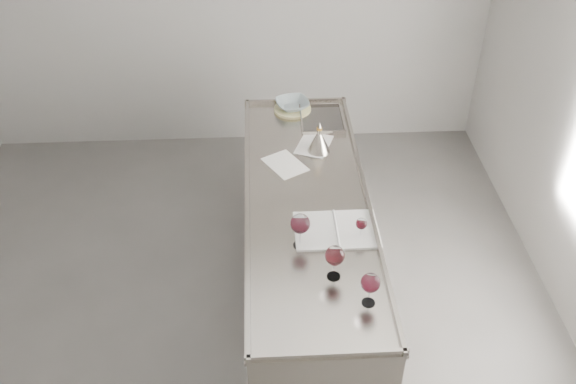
{
  "coord_description": "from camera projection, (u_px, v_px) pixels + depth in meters",
  "views": [
    {
      "loc": [
        0.22,
        -2.78,
        3.37
      ],
      "look_at": [
        0.38,
        0.28,
        1.02
      ],
      "focal_mm": 40.0,
      "sensor_mm": 36.0,
      "label": 1
    }
  ],
  "objects": [
    {
      "name": "loose_paper_under",
      "position": [
        314.0,
        145.0,
        4.41
      ],
      "size": [
        0.3,
        0.35,
        0.0
      ],
      "primitive_type": "cube",
      "rotation": [
        0.0,
        0.0,
        -0.36
      ],
      "color": "white",
      "rests_on": "counter"
    },
    {
      "name": "counter",
      "position": [
        306.0,
        255.0,
        4.22
      ],
      "size": [
        0.77,
        2.42,
        0.97
      ],
      "color": "gray",
      "rests_on": "ground"
    },
    {
      "name": "wine_glass_right",
      "position": [
        370.0,
        284.0,
        3.17
      ],
      "size": [
        0.1,
        0.1,
        0.2
      ],
      "rotation": [
        0.0,
        0.0,
        -0.35
      ],
      "color": "white",
      "rests_on": "counter"
    },
    {
      "name": "wine_glass_small",
      "position": [
        361.0,
        224.0,
        3.6
      ],
      "size": [
        0.07,
        0.07,
        0.13
      ],
      "rotation": [
        0.0,
        0.0,
        -0.28
      ],
      "color": "white",
      "rests_on": "counter"
    },
    {
      "name": "notebook",
      "position": [
        336.0,
        230.0,
        3.69
      ],
      "size": [
        0.49,
        0.34,
        0.02
      ],
      "rotation": [
        0.0,
        0.0,
        0.0
      ],
      "color": "silver",
      "rests_on": "counter"
    },
    {
      "name": "ceramic_bowl",
      "position": [
        292.0,
        104.0,
        4.75
      ],
      "size": [
        0.29,
        0.29,
        0.06
      ],
      "primitive_type": "imported",
      "rotation": [
        0.0,
        0.0,
        0.26
      ],
      "color": "gray",
      "rests_on": "trivet"
    },
    {
      "name": "trivet",
      "position": [
        292.0,
        109.0,
        4.78
      ],
      "size": [
        0.33,
        0.33,
        0.02
      ],
      "primitive_type": "cylinder",
      "rotation": [
        0.0,
        0.0,
        -0.21
      ],
      "color": "#D1C887",
      "rests_on": "counter"
    },
    {
      "name": "wine_glass_left",
      "position": [
        300.0,
        224.0,
        3.51
      ],
      "size": [
        0.11,
        0.11,
        0.22
      ],
      "rotation": [
        0.0,
        0.0,
        0.31
      ],
      "color": "white",
      "rests_on": "counter"
    },
    {
      "name": "wine_funnel",
      "position": [
        319.0,
        142.0,
        4.31
      ],
      "size": [
        0.16,
        0.16,
        0.23
      ],
      "rotation": [
        0.0,
        0.0,
        0.06
      ],
      "color": "#ACA599",
      "rests_on": "counter"
    },
    {
      "name": "loose_paper_top",
      "position": [
        285.0,
        164.0,
        4.22
      ],
      "size": [
        0.32,
        0.35,
        0.0
      ],
      "primitive_type": "cube",
      "rotation": [
        0.0,
        0.0,
        0.53
      ],
      "color": "white",
      "rests_on": "counter"
    },
    {
      "name": "wine_glass_middle",
      "position": [
        335.0,
        256.0,
        3.32
      ],
      "size": [
        0.11,
        0.11,
        0.21
      ],
      "rotation": [
        0.0,
        0.0,
        0.07
      ],
      "color": "white",
      "rests_on": "counter"
    },
    {
      "name": "room_shell",
      "position": [
        219.0,
        169.0,
        3.39
      ],
      "size": [
        4.54,
        5.04,
        2.84
      ],
      "color": "#565451",
      "rests_on": "ground"
    }
  ]
}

